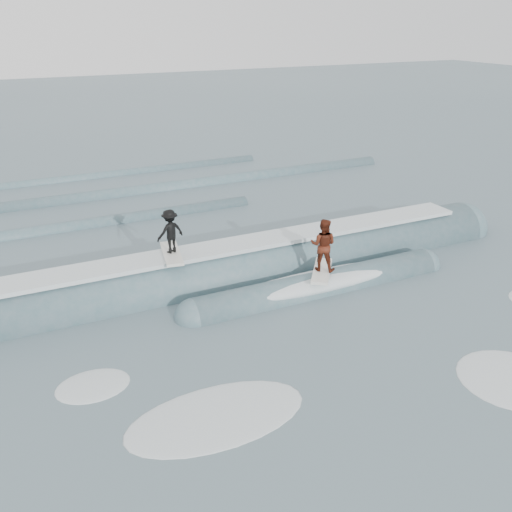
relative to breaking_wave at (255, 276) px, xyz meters
name	(u,v)px	position (x,y,z in m)	size (l,w,h in m)	color
ground	(347,368)	(-0.28, -6.15, -0.04)	(160.00, 160.00, 0.00)	#41545F
breaking_wave	(255,276)	(0.00, 0.00, 0.00)	(22.72, 3.96, 2.36)	#3D5E66
surfer_black	(170,234)	(-2.90, 0.35, 1.95)	(1.05, 2.07, 1.57)	silver
surfer_red	(323,247)	(1.58, -1.85, 1.49)	(1.64, 1.93, 1.88)	silver
whitewater	(409,379)	(0.89, -7.24, -0.04)	(15.74, 6.22, 0.10)	silver
far_swells	(117,198)	(-2.23, 11.50, -0.04)	(32.52, 8.65, 0.80)	#3D5E66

